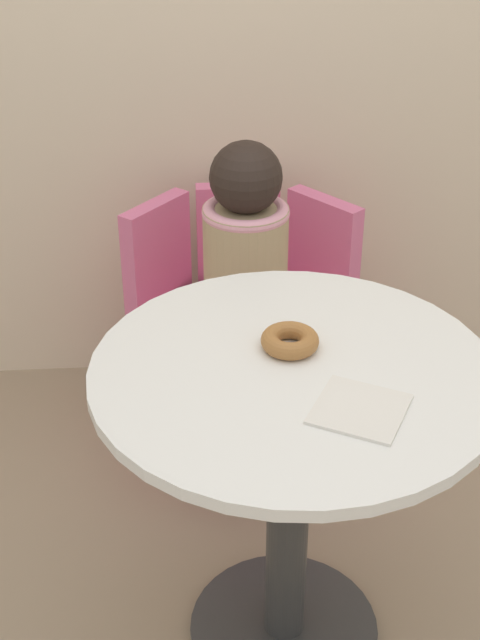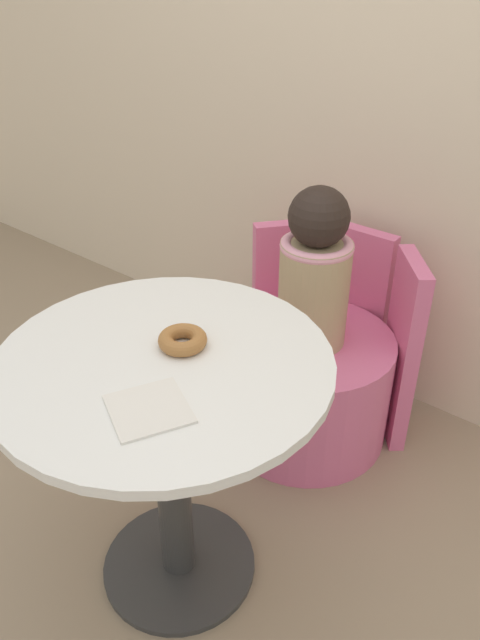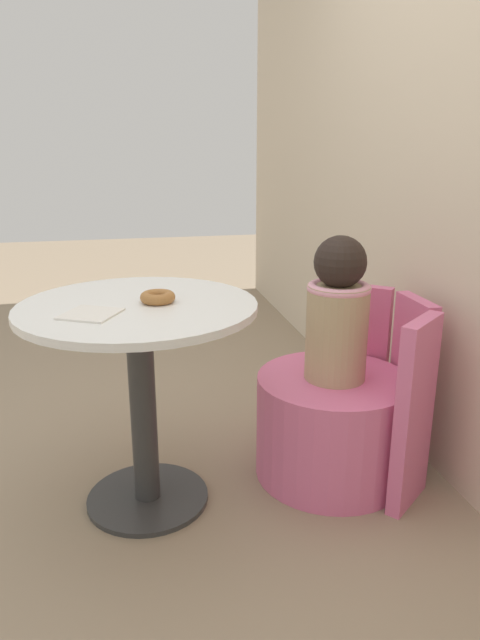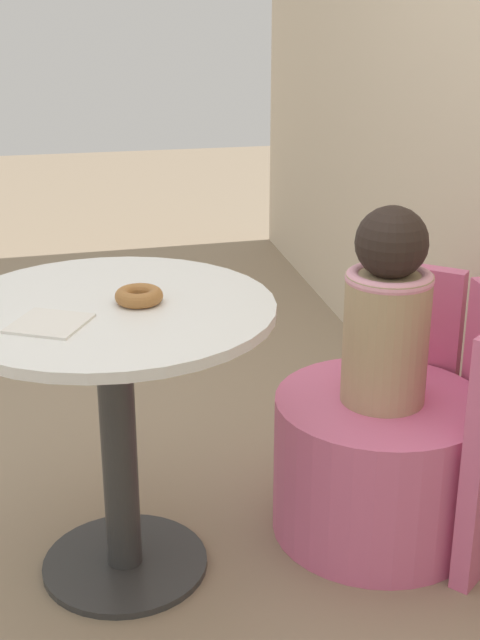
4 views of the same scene
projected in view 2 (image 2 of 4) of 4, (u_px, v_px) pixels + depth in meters
ground_plane at (204, 588)px, 1.69m from camera, size 12.00×12.00×0.00m
back_wall at (448, 56)px, 1.79m from camera, size 6.00×0.06×2.40m
round_table at (168, 424)px, 1.46m from camera, size 0.76×0.76×0.71m
tub_chair at (307, 386)px, 2.12m from camera, size 0.56×0.56×0.39m
booth_backrest at (345, 323)px, 2.20m from camera, size 0.66×0.24×0.66m
child_figure at (315, 272)px, 1.88m from camera, size 0.22×0.22×0.51m
donut at (183, 340)px, 1.40m from camera, size 0.11×0.11×0.03m
paper_napkin at (149, 409)px, 1.22m from camera, size 0.20×0.20×0.01m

